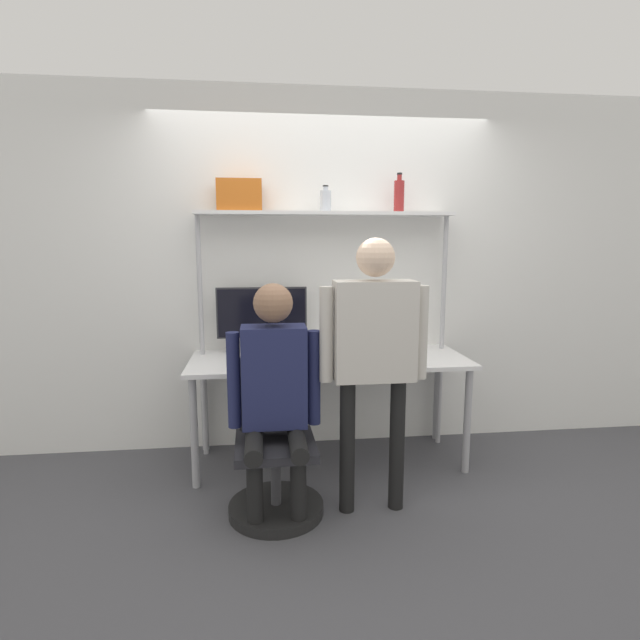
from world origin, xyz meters
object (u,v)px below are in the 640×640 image
person_standing (374,341)px  bottle_red (399,196)px  monitor (262,316)px  storage_box (240,196)px  person_seated (274,383)px  cell_phone (327,362)px  laptop (282,353)px  office_chair (275,467)px  bottle_clear (326,201)px

person_standing → bottle_red: size_ratio=5.75×
monitor → storage_box: storage_box is taller
monitor → person_standing: bearing=-55.2°
person_seated → person_standing: size_ratio=0.84×
cell_phone → bottle_red: (0.58, 0.37, 1.14)m
laptop → person_standing: bearing=-50.1°
laptop → cell_phone: 0.32m
bottle_red → storage_box: (-1.15, 0.00, -0.01)m
office_chair → cell_phone: bearing=52.1°
monitor → laptop: monitor is taller
bottle_clear → bottle_red: (0.54, 0.00, 0.04)m
bottle_clear → bottle_red: bearing=0.0°
cell_phone → bottle_clear: (0.04, 0.37, 1.10)m
monitor → bottle_red: bearing=0.2°
person_seated → bottle_clear: bearing=65.6°
bottle_red → storage_box: size_ratio=0.90×
laptop → cell_phone: bearing=-11.6°
laptop → person_seated: (-0.07, -0.59, -0.04)m
monitor → office_chair: 1.15m
laptop → office_chair: (-0.07, -0.54, -0.56)m
monitor → person_standing: 1.11m
person_seated → bottle_red: bottle_red is taller
cell_phone → office_chair: (-0.37, -0.48, -0.51)m
monitor → person_seated: size_ratio=0.48×
laptop → bottle_clear: bearing=42.3°
office_chair → storage_box: size_ratio=2.89×
person_standing → bottle_red: bottle_red is taller
office_chair → bottle_clear: (0.41, 0.85, 1.61)m
office_chair → person_standing: bearing=-6.0°
monitor → person_seated: 0.93m
laptop → bottle_clear: size_ratio=1.89×
storage_box → monitor: bearing=-1.7°
cell_phone → monitor: bearing=139.6°
laptop → storage_box: (-0.27, 0.31, 1.07)m
laptop → office_chair: bearing=-97.1°
monitor → person_standing: size_ratio=0.41×
cell_phone → person_seated: size_ratio=0.11×
monitor → cell_phone: (0.43, -0.37, -0.27)m
office_chair → monitor: bearing=94.2°
bottle_clear → storage_box: (-0.61, 0.00, 0.03)m
cell_phone → office_chair: size_ratio=0.17×
storage_box → person_seated: bearing=-77.3°
monitor → office_chair: size_ratio=0.74×
person_seated → storage_box: size_ratio=4.38×
office_chair → person_standing: 0.95m
person_seated → storage_box: (-0.20, 0.90, 1.11)m
monitor → cell_phone: 0.63m
laptop → office_chair: size_ratio=0.39×
person_standing → storage_box: bearing=130.2°
laptop → cell_phone: size_ratio=2.34×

